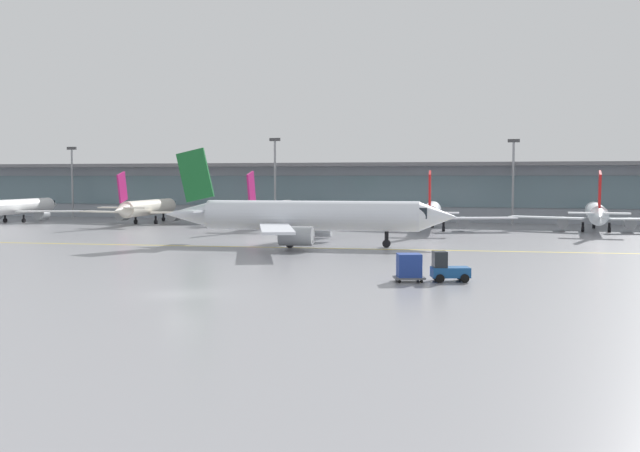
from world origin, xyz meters
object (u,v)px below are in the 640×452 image
object	(u,v)px
gate_airplane_2	(272,210)
baggage_tug	(447,269)
gate_airplane_3	(431,213)
gate_airplane_0	(18,207)
apron_light_mast_0	(72,179)
apron_light_mast_1	(275,176)
gate_airplane_1	(148,208)
apron_light_mast_2	(513,177)
gate_airplane_4	(596,213)
taxiing_regional_jet	(308,217)
cargo_dolly_lead	(409,266)

from	to	relation	value
gate_airplane_2	baggage_tug	world-z (taller)	gate_airplane_2
gate_airplane_3	baggage_tug	bearing A→B (deg)	-177.41
gate_airplane_0	gate_airplane_3	xyz separation A→B (m)	(66.62, -3.21, 0.00)
apron_light_mast_0	apron_light_mast_1	distance (m)	38.72
gate_airplane_1	gate_airplane_3	world-z (taller)	same
gate_airplane_1	baggage_tug	xyz separation A→B (m)	(50.82, -54.78, -1.52)
apron_light_mast_2	gate_airplane_3	bearing A→B (deg)	-122.50
gate_airplane_2	apron_light_mast_2	world-z (taller)	apron_light_mast_2
gate_airplane_4	apron_light_mast_0	distance (m)	88.00
taxiing_regional_jet	baggage_tug	world-z (taller)	taxiing_regional_jet
gate_airplane_2	apron_light_mast_0	distance (m)	45.23
gate_airplane_4	cargo_dolly_lead	world-z (taller)	gate_airplane_4
gate_airplane_3	gate_airplane_4	distance (m)	21.71
gate_airplane_1	taxiing_regional_jet	distance (m)	46.51
gate_airplane_3	apron_light_mast_2	world-z (taller)	apron_light_mast_2
gate_airplane_2	gate_airplane_4	bearing A→B (deg)	-88.76
gate_airplane_3	cargo_dolly_lead	distance (m)	50.70
gate_airplane_4	gate_airplane_3	bearing A→B (deg)	103.77
gate_airplane_2	cargo_dolly_lead	bearing A→B (deg)	-154.14
gate_airplane_1	apron_light_mast_1	world-z (taller)	apron_light_mast_1
gate_airplane_0	gate_airplane_2	bearing A→B (deg)	-95.73
apron_light_mast_0	gate_airplane_0	bearing A→B (deg)	-94.57
gate_airplane_2	baggage_tug	bearing A→B (deg)	-151.64
gate_airplane_1	gate_airplane_3	size ratio (longest dim) A/B	1.00
gate_airplane_0	cargo_dolly_lead	world-z (taller)	gate_airplane_0
gate_airplane_0	gate_airplane_1	bearing A→B (deg)	-89.26
cargo_dolly_lead	gate_airplane_4	bearing A→B (deg)	55.59
gate_airplane_3	taxiing_regional_jet	size ratio (longest dim) A/B	0.78
gate_airplane_0	gate_airplane_2	world-z (taller)	same
gate_airplane_3	taxiing_regional_jet	xyz separation A→B (m)	(-10.12, -26.30, 0.69)
gate_airplane_0	taxiing_regional_jet	xyz separation A→B (m)	(56.50, -29.51, 0.69)
baggage_tug	cargo_dolly_lead	bearing A→B (deg)	180.00
apron_light_mast_0	cargo_dolly_lead	bearing A→B (deg)	-44.30
gate_airplane_1	cargo_dolly_lead	size ratio (longest dim) A/B	9.86
gate_airplane_3	taxiing_regional_jet	world-z (taller)	taxiing_regional_jet
cargo_dolly_lead	apron_light_mast_0	bearing A→B (deg)	119.23
gate_airplane_2	gate_airplane_4	distance (m)	44.59
gate_airplane_0	cargo_dolly_lead	xyz separation A→B (m)	(70.38, -53.75, -1.36)
gate_airplane_4	apron_light_mast_0	size ratio (longest dim) A/B	1.93
gate_airplane_3	apron_light_mast_0	bearing A→B (deg)	70.78
gate_airplane_2	gate_airplane_3	bearing A→B (deg)	-95.80
taxiing_regional_jet	apron_light_mast_1	size ratio (longest dim) A/B	2.31
gate_airplane_4	cargo_dolly_lead	bearing A→B (deg)	165.68
gate_airplane_1	gate_airplane_2	world-z (taller)	same
gate_airplane_1	cargo_dolly_lead	xyz separation A→B (m)	(48.28, -55.53, -1.36)
gate_airplane_1	apron_light_mast_2	distance (m)	56.57
gate_airplane_3	taxiing_regional_jet	bearing A→B (deg)	154.34
cargo_dolly_lead	apron_light_mast_1	world-z (taller)	apron_light_mast_1
gate_airplane_3	apron_light_mast_1	size ratio (longest dim) A/B	1.79
gate_airplane_4	taxiing_regional_jet	bearing A→B (deg)	137.35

